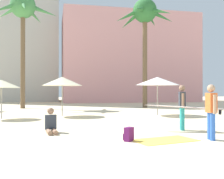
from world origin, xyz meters
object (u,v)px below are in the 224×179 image
Objects in this scene: cafe_umbrella_1 at (1,84)px; backpack at (129,134)px; cafe_umbrella_3 at (157,81)px; person_far_right at (51,124)px; person_mid_center at (211,110)px; palm_tree_far_left at (23,11)px; beach_towel at (165,140)px; person_far_left at (183,106)px; cafe_umbrella_0 at (62,81)px; palm_tree_center at (145,17)px.

backpack is (4.99, -7.77, -1.68)m from cafe_umbrella_1.
cafe_umbrella_3 is 6.50× the size of backpack.
person_mid_center reaches higher than person_far_right.
palm_tree_far_left is at bearing -58.84° from person_mid_center.
cafe_umbrella_1 reaches higher than beach_towel.
person_far_left is at bearing -63.56° from palm_tree_far_left.
palm_tree_far_left is 5.82× the size of person_mid_center.
backpack is 3.23m from person_far_left.
person_far_right is (-6.36, -6.06, -1.80)m from cafe_umbrella_3.
cafe_umbrella_3 is at bearing -5.79° from cafe_umbrella_0.
person_far_right is (-2.30, 2.11, 0.12)m from backpack.
cafe_umbrella_1 is 1.10× the size of beach_towel.
cafe_umbrella_0 is 5.71× the size of backpack.
cafe_umbrella_0 is at bearing -40.27° from person_far_left.
person_mid_center is at bearing -47.04° from cafe_umbrella_1.
cafe_umbrella_0 reaches higher than beach_towel.
person_mid_center is (-3.29, -16.17, -7.29)m from palm_tree_center.
cafe_umbrella_1 is at bearing -39.29° from person_mid_center.
cafe_umbrella_1 is 10.13m from beach_towel.
palm_tree_center is (10.70, -0.94, -0.13)m from palm_tree_far_left.
cafe_umbrella_1 is at bearing -163.15° from cafe_umbrella_0.
person_far_right is 5.44m from person_mid_center.
person_mid_center is at bearing -66.59° from palm_tree_far_left.
person_far_right is at bearing -80.07° from palm_tree_far_left.
palm_tree_far_left is at bearing 135.96° from cafe_umbrella_3.
palm_tree_center reaches higher than person_far_left.
beach_towel is 1.12× the size of person_mid_center.
cafe_umbrella_3 is (8.93, -8.64, -6.24)m from palm_tree_far_left.
person_mid_center is (4.28, -9.07, -1.15)m from cafe_umbrella_0.
cafe_umbrella_1 reaches higher than person_far_left.
cafe_umbrella_0 reaches higher than person_far_left.
backpack is 0.47× the size of person_far_right.
palm_tree_far_left is 20.07m from person_mid_center.
cafe_umbrella_1 is 6.46m from person_far_right.
palm_tree_center is 12.06m from cafe_umbrella_0.
cafe_umbrella_0 is at bearing 167.85° from person_far_right.
backpack is at bearing -57.31° from cafe_umbrella_1.
palm_tree_center is at bearing 36.78° from cafe_umbrella_1.
cafe_umbrella_0 is 9.12m from backpack.
person_far_right is at bearing 3.85° from backpack.
cafe_umbrella_0 is 1.41× the size of person_mid_center.
person_mid_center is at bearing -64.76° from cafe_umbrella_0.
beach_towel is at bearing -70.55° from palm_tree_far_left.
beach_towel is at bearing -138.95° from backpack.
cafe_umbrella_1 is at bearing -20.53° from person_far_left.
beach_towel is 2.56m from person_far_left.
person_far_left is 3.32× the size of person_far_right.
palm_tree_far_left is 11.01× the size of person_far_right.
backpack is at bearing 0.74° from person_mid_center.
palm_tree_far_left is 19.78m from beach_towel.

